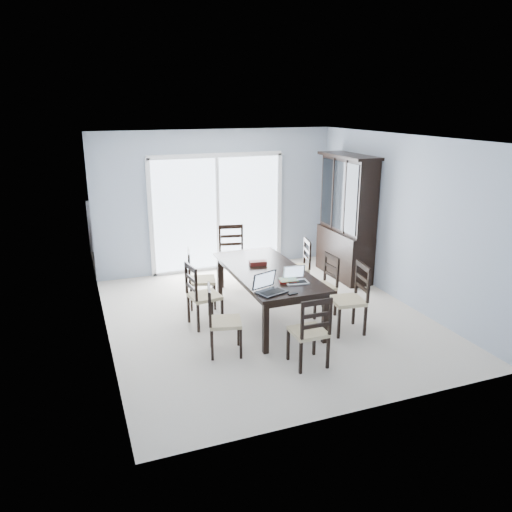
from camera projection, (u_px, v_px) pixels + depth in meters
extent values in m
plane|color=beige|center=(267.00, 318.00, 7.38)|extent=(5.00, 5.00, 0.00)
plane|color=white|center=(268.00, 138.00, 6.61)|extent=(5.00, 5.00, 0.00)
cube|color=#96A2B3|center=(217.00, 201.00, 9.23)|extent=(4.50, 0.02, 2.60)
cube|color=#96A2B3|center=(101.00, 249.00, 6.24)|extent=(0.02, 5.00, 2.60)
cube|color=#96A2B3|center=(401.00, 220.00, 7.76)|extent=(0.02, 5.00, 2.60)
cube|color=gray|center=(205.00, 256.00, 10.52)|extent=(4.50, 2.00, 0.10)
cube|color=#99999E|center=(193.00, 218.00, 11.24)|extent=(4.50, 0.06, 1.10)
cube|color=black|center=(267.00, 271.00, 7.17)|extent=(1.00, 2.20, 0.04)
cube|color=black|center=(267.00, 275.00, 7.18)|extent=(0.88, 2.08, 0.10)
cube|color=black|center=(266.00, 328.00, 6.24)|extent=(0.07, 0.07, 0.69)
cube|color=black|center=(325.00, 318.00, 6.53)|extent=(0.07, 0.07, 0.69)
cube|color=black|center=(220.00, 278.00, 8.03)|extent=(0.07, 0.07, 0.69)
cube|color=black|center=(268.00, 272.00, 8.31)|extent=(0.07, 0.07, 0.69)
cube|color=black|center=(344.00, 254.00, 9.05)|extent=(0.45, 1.30, 0.85)
cube|color=black|center=(349.00, 195.00, 8.75)|extent=(0.38, 1.30, 1.30)
cube|color=black|center=(349.00, 156.00, 8.54)|extent=(0.50, 1.38, 0.05)
cube|color=black|center=(351.00, 200.00, 8.30)|extent=(0.02, 0.36, 1.18)
cube|color=black|center=(339.00, 195.00, 8.68)|extent=(0.02, 0.36, 1.18)
cube|color=black|center=(327.00, 192.00, 9.05)|extent=(0.02, 0.36, 1.18)
cube|color=silver|center=(218.00, 215.00, 9.29)|extent=(2.40, 0.02, 2.10)
cube|color=white|center=(216.00, 155.00, 8.95)|extent=(2.52, 0.05, 0.08)
cube|color=white|center=(218.00, 215.00, 9.27)|extent=(0.06, 0.05, 2.10)
cube|color=white|center=(219.00, 267.00, 9.58)|extent=(2.52, 0.05, 0.05)
cube|color=black|center=(211.00, 333.00, 6.44)|extent=(0.04, 0.04, 0.40)
cube|color=black|center=(212.00, 345.00, 6.11)|extent=(0.04, 0.04, 0.40)
cube|color=black|center=(238.00, 331.00, 6.48)|extent=(0.04, 0.04, 0.40)
cube|color=black|center=(241.00, 344.00, 6.15)|extent=(0.04, 0.04, 0.40)
cube|color=tan|center=(225.00, 322.00, 6.23)|extent=(0.47, 0.47, 0.05)
cube|color=black|center=(189.00, 309.00, 7.17)|extent=(0.04, 0.04, 0.41)
cube|color=black|center=(198.00, 318.00, 6.86)|extent=(0.04, 0.04, 0.41)
cube|color=black|center=(212.00, 304.00, 7.33)|extent=(0.04, 0.04, 0.41)
cube|color=black|center=(222.00, 313.00, 7.03)|extent=(0.04, 0.04, 0.41)
cube|color=tan|center=(205.00, 296.00, 7.03)|extent=(0.45, 0.45, 0.05)
cube|color=black|center=(191.00, 290.00, 7.90)|extent=(0.04, 0.04, 0.40)
cube|color=black|center=(191.00, 299.00, 7.57)|extent=(0.04, 0.04, 0.40)
cube|color=black|center=(213.00, 289.00, 7.95)|extent=(0.04, 0.04, 0.40)
cube|color=black|center=(215.00, 297.00, 7.61)|extent=(0.04, 0.04, 0.40)
cube|color=tan|center=(202.00, 280.00, 7.69)|extent=(0.47, 0.47, 0.05)
cube|color=black|center=(365.00, 321.00, 6.76)|extent=(0.04, 0.04, 0.43)
cube|color=black|center=(354.00, 310.00, 7.11)|extent=(0.04, 0.04, 0.43)
cube|color=black|center=(339.00, 324.00, 6.68)|extent=(0.04, 0.04, 0.43)
cube|color=black|center=(329.00, 313.00, 7.03)|extent=(0.04, 0.04, 0.43)
cube|color=tan|center=(347.00, 301.00, 6.82)|extent=(0.47, 0.47, 0.05)
cube|color=black|center=(335.00, 303.00, 7.41)|extent=(0.03, 0.03, 0.40)
cube|color=black|center=(323.00, 295.00, 7.71)|extent=(0.03, 0.03, 0.40)
cube|color=black|center=(315.00, 307.00, 7.27)|extent=(0.03, 0.03, 0.40)
cube|color=black|center=(303.00, 298.00, 7.58)|extent=(0.03, 0.03, 0.40)
cube|color=tan|center=(320.00, 287.00, 7.43)|extent=(0.41, 0.41, 0.05)
cube|color=black|center=(308.00, 284.00, 8.17)|extent=(0.04, 0.04, 0.40)
cube|color=black|center=(303.00, 277.00, 8.50)|extent=(0.04, 0.04, 0.40)
cube|color=black|center=(287.00, 285.00, 8.11)|extent=(0.04, 0.04, 0.40)
cube|color=black|center=(282.00, 278.00, 8.45)|extent=(0.04, 0.04, 0.40)
cube|color=tan|center=(295.00, 268.00, 8.24)|extent=(0.47, 0.47, 0.05)
cube|color=black|center=(301.00, 358.00, 5.80)|extent=(0.03, 0.03, 0.40)
cube|color=black|center=(328.00, 353.00, 5.92)|extent=(0.03, 0.03, 0.40)
cube|color=black|center=(288.00, 345.00, 6.12)|extent=(0.03, 0.03, 0.40)
cube|color=black|center=(314.00, 340.00, 6.24)|extent=(0.03, 0.03, 0.40)
cube|color=tan|center=(308.00, 332.00, 5.95)|extent=(0.40, 0.40, 0.05)
cube|color=black|center=(242.00, 267.00, 8.96)|extent=(0.04, 0.04, 0.45)
cube|color=black|center=(220.00, 268.00, 8.90)|extent=(0.04, 0.04, 0.45)
cube|color=black|center=(245.00, 274.00, 8.59)|extent=(0.04, 0.04, 0.45)
cube|color=black|center=(223.00, 275.00, 8.53)|extent=(0.04, 0.04, 0.45)
cube|color=tan|center=(233.00, 257.00, 8.67)|extent=(0.51, 0.51, 0.05)
cube|color=black|center=(272.00, 292.00, 6.29)|extent=(0.42, 0.35, 0.02)
cube|color=silver|center=(272.00, 283.00, 6.25)|extent=(0.31, 0.14, 0.19)
cube|color=#B9B9BC|center=(297.00, 282.00, 6.64)|extent=(0.33, 0.25, 0.02)
cube|color=silver|center=(297.00, 275.00, 6.61)|extent=(0.27, 0.07, 0.16)
cube|color=maroon|center=(287.00, 281.00, 6.67)|extent=(0.25, 0.21, 0.03)
cube|color=gold|center=(288.00, 280.00, 6.67)|extent=(0.25, 0.21, 0.01)
cube|color=black|center=(293.00, 294.00, 6.24)|extent=(0.13, 0.07, 0.01)
cube|color=#47130E|center=(258.00, 263.00, 7.36)|extent=(0.27, 0.16, 0.06)
cube|color=maroon|center=(164.00, 241.00, 9.93)|extent=(1.68, 1.50, 0.83)
cube|color=gray|center=(163.00, 219.00, 9.80)|extent=(1.73, 1.55, 0.06)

